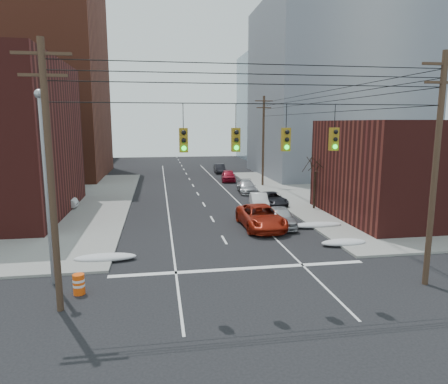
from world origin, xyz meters
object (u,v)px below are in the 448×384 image
object	(u,v)px
parked_car_c	(272,199)
lot_car_a	(52,201)
red_pickup	(261,217)
lot_car_b	(49,198)
parked_car_e	(228,176)
parked_car_a	(281,217)
parked_car_f	(220,169)
lot_car_d	(38,193)
parked_car_b	(259,201)
construction_barrel	(79,284)
parked_car_d	(247,187)

from	to	relation	value
parked_car_c	lot_car_a	world-z (taller)	lot_car_a
red_pickup	lot_car_b	world-z (taller)	red_pickup
parked_car_e	lot_car_a	bearing A→B (deg)	-133.16
parked_car_a	parked_car_f	bearing A→B (deg)	93.25
lot_car_b	lot_car_d	xyz separation A→B (m)	(-1.87, 3.21, 0.00)
parked_car_a	lot_car_b	size ratio (longest dim) A/B	0.94
parked_car_f	lot_car_d	distance (m)	28.92
red_pickup	parked_car_b	world-z (taller)	red_pickup
parked_car_f	parked_car_e	bearing A→B (deg)	-89.27
lot_car_b	parked_car_f	bearing A→B (deg)	-54.97
red_pickup	construction_barrel	distance (m)	15.09
parked_car_a	lot_car_a	world-z (taller)	lot_car_a
parked_car_e	lot_car_b	bearing A→B (deg)	-138.39
parked_car_c	construction_barrel	world-z (taller)	parked_car_c
lot_car_d	lot_car_b	bearing A→B (deg)	-133.93
parked_car_f	construction_barrel	bearing A→B (deg)	-105.14
parked_car_b	parked_car_e	xyz separation A→B (m)	(0.26, 17.70, 0.07)
lot_car_a	lot_car_b	bearing A→B (deg)	20.45
construction_barrel	parked_car_b	bearing A→B (deg)	52.56
parked_car_f	lot_car_d	size ratio (longest dim) A/B	1.11
parked_car_a	red_pickup	bearing A→B (deg)	-173.22
parked_car_a	parked_car_e	size ratio (longest dim) A/B	0.99
parked_car_b	parked_car_c	world-z (taller)	parked_car_b
parked_car_c	parked_car_d	size ratio (longest dim) A/B	0.98
lot_car_b	construction_barrel	bearing A→B (deg)	-176.08
red_pickup	parked_car_f	bearing A→B (deg)	85.81
parked_car_c	lot_car_a	xyz separation A→B (m)	(-20.20, 0.98, 0.24)
parked_car_a	parked_car_d	bearing A→B (deg)	91.18
red_pickup	parked_car_e	distance (m)	24.47
parked_car_b	parked_car_e	bearing A→B (deg)	97.15
parked_car_c	lot_car_b	distance (m)	21.23
parked_car_a	parked_car_d	world-z (taller)	parked_car_a
parked_car_b	parked_car_d	world-z (taller)	parked_car_b
parked_car_a	parked_car_c	xyz separation A→B (m)	(1.60, 7.83, -0.13)
parked_car_a	parked_car_d	size ratio (longest dim) A/B	0.96
red_pickup	parked_car_b	xyz separation A→B (m)	(1.58, 6.70, -0.15)
lot_car_d	red_pickup	bearing A→B (deg)	-110.03
parked_car_b	parked_car_f	bearing A→B (deg)	97.06
parked_car_f	lot_car_d	bearing A→B (deg)	-136.76
lot_car_a	lot_car_d	xyz separation A→B (m)	(-2.66, 5.37, -0.06)
parked_car_f	lot_car_b	size ratio (longest dim) A/B	0.91
red_pickup	lot_car_a	world-z (taller)	red_pickup
parked_car_a	parked_car_b	xyz separation A→B (m)	(0.00, 6.62, -0.06)
red_pickup	parked_car_c	size ratio (longest dim) A/B	1.34
parked_car_a	parked_car_b	distance (m)	6.63
parked_car_c	lot_car_b	size ratio (longest dim) A/B	0.96
parked_car_a	lot_car_b	world-z (taller)	parked_car_a
red_pickup	lot_car_b	size ratio (longest dim) A/B	1.29
parked_car_d	lot_car_d	xyz separation A→B (m)	(-22.00, -0.88, 0.14)
lot_car_d	construction_barrel	size ratio (longest dim) A/B	4.06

